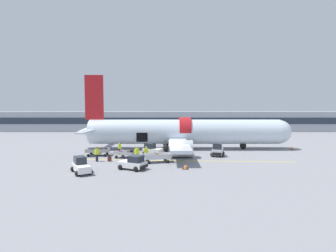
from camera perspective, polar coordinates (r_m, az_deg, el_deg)
ground_plane at (r=34.62m, az=0.98°, el=-6.97°), size 500.00×500.00×0.00m
apron_marking_line at (r=32.91m, az=3.23°, el=-7.54°), size 27.30×1.96×0.01m
terminal_strip at (r=77.05m, az=0.44°, el=1.10°), size 106.86×10.25×5.54m
airplane at (r=41.93m, az=3.07°, el=-1.34°), size 34.34×27.20×11.76m
baggage_tug_lead at (r=36.45m, az=10.74°, el=-5.32°), size 2.21×2.66×1.79m
baggage_tug_mid at (r=28.13m, az=-18.40°, el=-8.28°), size 2.68×3.41×1.62m
baggage_tug_rear at (r=36.86m, az=-3.49°, el=-5.20°), size 3.04×2.73×1.66m
baggage_tug_spare at (r=28.47m, az=-7.57°, el=-8.03°), size 3.35×2.79×1.52m
baggage_cart_loading at (r=34.81m, az=-8.96°, el=-6.12°), size 3.76×2.63×1.02m
baggage_cart_queued at (r=37.40m, az=-14.80°, el=-5.39°), size 4.12×2.33×1.19m
baggage_cart_empty at (r=31.86m, az=-2.06°, el=-6.95°), size 4.20×2.32×1.07m
ground_crew_loader_a at (r=33.41m, az=-15.21°, el=-5.85°), size 0.63×0.45×1.81m
ground_crew_loader_b at (r=37.32m, az=-10.48°, el=-4.79°), size 0.56×0.56×1.77m
ground_crew_driver at (r=32.62m, az=-6.79°, el=-5.94°), size 0.64×0.44×1.84m
ground_crew_supervisor at (r=34.08m, az=-4.76°, el=-5.71°), size 0.54×0.50×1.61m
suitcase_on_tarmac_upright at (r=33.18m, az=-12.60°, el=-7.06°), size 0.47×0.33×0.66m
safety_cone_nose at (r=45.69m, az=25.36°, el=-4.34°), size 0.52×0.52×0.60m
safety_cone_engine_left at (r=28.51m, az=3.83°, el=-8.82°), size 0.65×0.65×0.55m
safety_cone_wingtip at (r=34.98m, az=5.01°, el=-6.34°), size 0.55×0.55×0.68m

